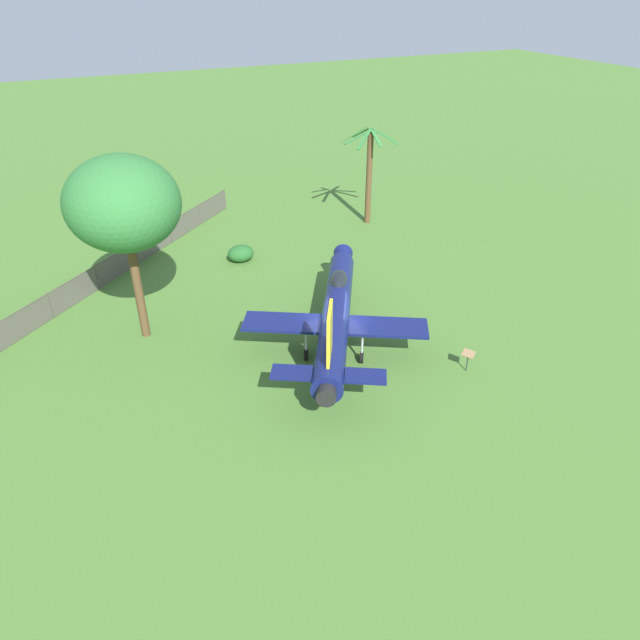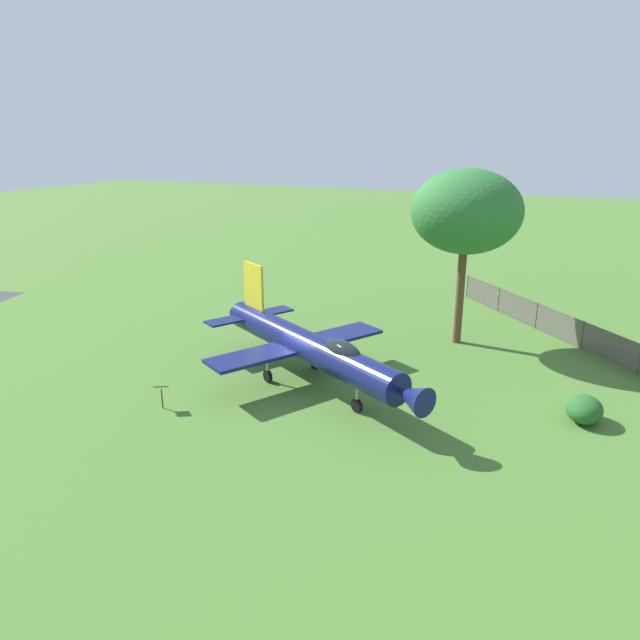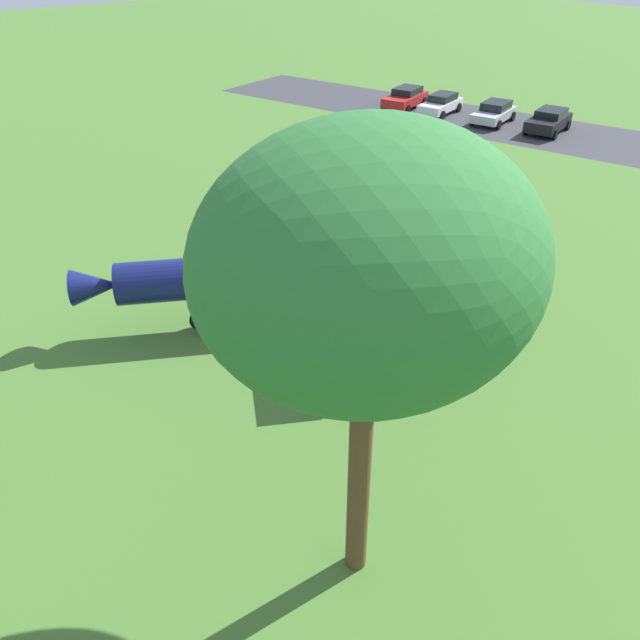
# 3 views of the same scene
# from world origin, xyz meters

# --- Properties ---
(ground_plane) EXTENTS (200.00, 200.00, 0.00)m
(ground_plane) POSITION_xyz_m (0.00, 0.00, 0.00)
(ground_plane) COLOR #47722D
(display_jet) EXTENTS (9.43, 13.25, 5.06)m
(display_jet) POSITION_xyz_m (-0.17, -0.30, 1.98)
(display_jet) COLOR #111951
(display_jet) RESTS_ON ground_plane
(shade_tree) EXTENTS (5.55, 6.00, 9.78)m
(shade_tree) POSITION_xyz_m (8.78, -5.49, 7.45)
(shade_tree) COLOR brown
(shade_tree) RESTS_ON ground_plane
(perimeter_fence) EXTENTS (20.08, 18.34, 1.64)m
(perimeter_fence) POSITION_xyz_m (8.97, -13.39, 0.87)
(perimeter_fence) COLOR #4C4238
(perimeter_fence) RESTS_ON ground_plane
(shrub_near_fence) EXTENTS (1.79, 1.46, 1.13)m
(shrub_near_fence) POSITION_xyz_m (1.08, -12.24, 0.56)
(shrub_near_fence) COLOR #235B26
(shrub_near_fence) RESTS_ON ground_plane
(info_plaque) EXTENTS (0.64, 0.72, 1.14)m
(info_plaque) POSITION_xyz_m (-4.95, 4.65, 0.85)
(info_plaque) COLOR #333333
(info_plaque) RESTS_ON ground_plane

